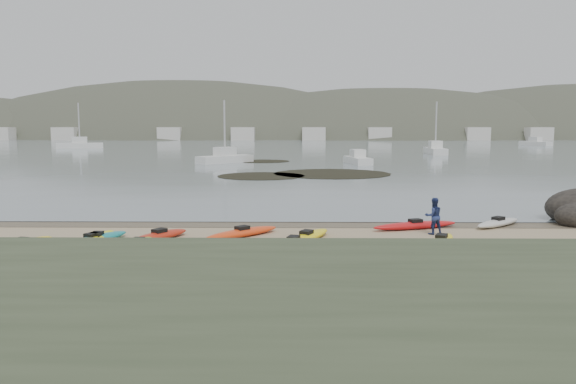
{
  "coord_description": "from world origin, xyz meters",
  "views": [
    {
      "loc": [
        0.33,
        -26.81,
        4.71
      ],
      "look_at": [
        0.0,
        0.0,
        1.5
      ],
      "focal_mm": 35.0,
      "sensor_mm": 36.0,
      "label": 1
    }
  ],
  "objects": [
    {
      "name": "wet_sand",
      "position": [
        0.0,
        -0.3,
        0.0
      ],
      "size": [
        60.0,
        60.0,
        0.0
      ],
      "primitive_type": "plane",
      "color": "brown",
      "rests_on": "ground"
    },
    {
      "name": "water",
      "position": [
        0.0,
        300.0,
        0.01
      ],
      "size": [
        1200.0,
        1200.0,
        0.0
      ],
      "primitive_type": "plane",
      "color": "slate",
      "rests_on": "ground"
    },
    {
      "name": "kayaks",
      "position": [
        -1.42,
        -4.46,
        0.17
      ],
      "size": [
        22.17,
        9.23,
        0.34
      ],
      "color": "red",
      "rests_on": "ground"
    },
    {
      "name": "moored_boats",
      "position": [
        2.55,
        70.97,
        0.56
      ],
      "size": [
        105.6,
        68.51,
        1.25
      ],
      "color": "silver",
      "rests_on": "ground"
    },
    {
      "name": "person_east",
      "position": [
        6.34,
        -2.8,
        0.8
      ],
      "size": [
        0.86,
        0.72,
        1.59
      ],
      "primitive_type": "imported",
      "rotation": [
        0.0,
        0.0,
        3.3
      ],
      "color": "navy",
      "rests_on": "ground"
    },
    {
      "name": "far_hills",
      "position": [
        39.38,
        193.97,
        -15.93
      ],
      "size": [
        550.0,
        135.0,
        80.0
      ],
      "color": "#384235",
      "rests_on": "ground"
    },
    {
      "name": "far_town",
      "position": [
        6.0,
        145.0,
        2.0
      ],
      "size": [
        199.0,
        5.0,
        4.0
      ],
      "color": "beige",
      "rests_on": "ground"
    },
    {
      "name": "kelp_mats",
      "position": [
        0.64,
        29.8,
        0.03
      ],
      "size": [
        16.64,
        28.4,
        0.04
      ],
      "color": "black",
      "rests_on": "water"
    },
    {
      "name": "bluff",
      "position": [
        0.0,
        -17.5,
        1.0
      ],
      "size": [
        60.0,
        8.0,
        2.0
      ],
      "primitive_type": "cube",
      "color": "#475138",
      "rests_on": "ground"
    },
    {
      "name": "ground",
      "position": [
        0.0,
        0.0,
        0.0
      ],
      "size": [
        600.0,
        600.0,
        0.0
      ],
      "primitive_type": "plane",
      "color": "tan",
      "rests_on": "ground"
    }
  ]
}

